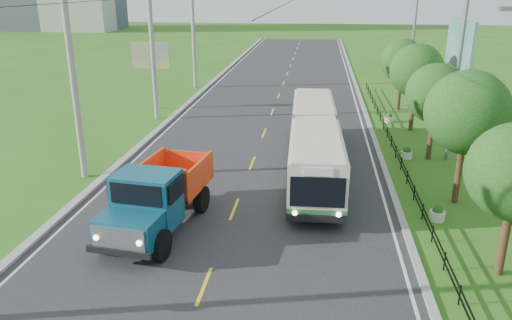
% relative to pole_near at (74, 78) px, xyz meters
% --- Properties ---
extents(ground, '(240.00, 240.00, 0.00)m').
position_rel_pole_near_xyz_m(ground, '(8.26, -9.00, -5.09)').
color(ground, '#2E6818').
rests_on(ground, ground).
extents(road, '(14.00, 120.00, 0.02)m').
position_rel_pole_near_xyz_m(road, '(8.26, 11.00, -5.08)').
color(road, '#28282B').
rests_on(road, ground).
extents(curb_left, '(0.40, 120.00, 0.15)m').
position_rel_pole_near_xyz_m(curb_left, '(1.06, 11.00, -5.02)').
color(curb_left, '#9E9E99').
rests_on(curb_left, ground).
extents(curb_right, '(0.30, 120.00, 0.10)m').
position_rel_pole_near_xyz_m(curb_right, '(15.41, 11.00, -5.04)').
color(curb_right, '#9E9E99').
rests_on(curb_right, ground).
extents(edge_line_left, '(0.12, 120.00, 0.00)m').
position_rel_pole_near_xyz_m(edge_line_left, '(1.61, 11.00, -5.07)').
color(edge_line_left, silver).
rests_on(edge_line_left, road).
extents(edge_line_right, '(0.12, 120.00, 0.00)m').
position_rel_pole_near_xyz_m(edge_line_right, '(14.91, 11.00, -5.07)').
color(edge_line_right, silver).
rests_on(edge_line_right, road).
extents(centre_dash, '(0.12, 2.20, 0.00)m').
position_rel_pole_near_xyz_m(centre_dash, '(8.26, -9.00, -5.07)').
color(centre_dash, yellow).
rests_on(centre_dash, road).
extents(railing_right, '(0.04, 40.00, 0.60)m').
position_rel_pole_near_xyz_m(railing_right, '(16.26, 5.00, -4.79)').
color(railing_right, black).
rests_on(railing_right, ground).
extents(pole_near, '(3.51, 0.32, 10.00)m').
position_rel_pole_near_xyz_m(pole_near, '(0.00, 0.00, 0.00)').
color(pole_near, gray).
rests_on(pole_near, ground).
extents(pole_mid, '(3.51, 0.32, 10.00)m').
position_rel_pole_near_xyz_m(pole_mid, '(0.00, 12.00, 0.00)').
color(pole_mid, gray).
rests_on(pole_mid, ground).
extents(pole_far, '(3.51, 0.32, 10.00)m').
position_rel_pole_near_xyz_m(pole_far, '(0.00, 24.00, 0.00)').
color(pole_far, gray).
rests_on(pole_far, ground).
extents(tree_third, '(3.60, 3.62, 6.00)m').
position_rel_pole_near_xyz_m(tree_third, '(18.12, -0.86, -1.11)').
color(tree_third, '#382314').
rests_on(tree_third, ground).
extents(tree_fourth, '(3.24, 3.31, 5.40)m').
position_rel_pole_near_xyz_m(tree_fourth, '(18.12, 5.14, -1.51)').
color(tree_fourth, '#382314').
rests_on(tree_fourth, ground).
extents(tree_fifth, '(3.48, 3.52, 5.80)m').
position_rel_pole_near_xyz_m(tree_fifth, '(18.12, 11.14, -1.24)').
color(tree_fifth, '#382314').
rests_on(tree_fifth, ground).
extents(tree_back, '(3.30, 3.36, 5.50)m').
position_rel_pole_near_xyz_m(tree_back, '(18.12, 17.14, -1.44)').
color(tree_back, '#382314').
rests_on(tree_back, ground).
extents(streetlight_mid, '(3.02, 0.20, 9.07)m').
position_rel_pole_near_xyz_m(streetlight_mid, '(18.90, 5.00, -0.19)').
color(streetlight_mid, slate).
rests_on(streetlight_mid, ground).
extents(streetlight_far, '(3.02, 0.20, 9.07)m').
position_rel_pole_near_xyz_m(streetlight_far, '(18.90, 19.00, -0.19)').
color(streetlight_far, slate).
rests_on(streetlight_far, ground).
extents(planter_near, '(0.64, 0.64, 0.67)m').
position_rel_pole_near_xyz_m(planter_near, '(16.86, -3.00, -4.81)').
color(planter_near, silver).
rests_on(planter_near, ground).
extents(planter_mid, '(0.64, 0.64, 0.67)m').
position_rel_pole_near_xyz_m(planter_mid, '(16.86, 5.00, -4.81)').
color(planter_mid, silver).
rests_on(planter_mid, ground).
extents(planter_far, '(0.64, 0.64, 0.67)m').
position_rel_pole_near_xyz_m(planter_far, '(16.86, 13.00, -4.81)').
color(planter_far, silver).
rests_on(planter_far, ground).
extents(billboard_left, '(3.00, 0.20, 5.20)m').
position_rel_pole_near_xyz_m(billboard_left, '(-1.24, 15.00, -1.23)').
color(billboard_left, slate).
rests_on(billboard_left, ground).
extents(billboard_right, '(0.24, 6.00, 7.30)m').
position_rel_pole_near_xyz_m(billboard_right, '(20.56, 11.00, 0.25)').
color(billboard_right, slate).
rests_on(billboard_right, ground).
extents(bus, '(2.86, 14.81, 2.84)m').
position_rel_pole_near_xyz_m(bus, '(11.62, 2.51, -3.38)').
color(bus, '#296733').
rests_on(bus, ground).
extents(dump_truck, '(3.22, 6.72, 2.72)m').
position_rel_pole_near_xyz_m(dump_truck, '(5.56, -5.16, -3.56)').
color(dump_truck, '#12526C').
rests_on(dump_truck, ground).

